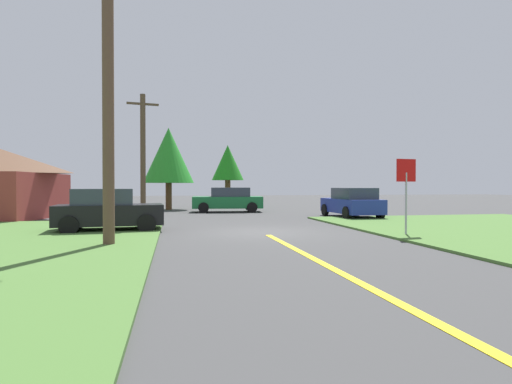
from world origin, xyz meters
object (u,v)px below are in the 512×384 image
car_on_crossroad (352,203)px  utility_pole_near (108,89)px  oak_tree_left (228,163)px  pine_tree_center (169,156)px  car_approaching_junction (228,200)px  utility_pole_mid (143,153)px  stop_sign (406,182)px  parked_car_near_building (108,210)px

car_on_crossroad → utility_pole_near: utility_pole_near is taller
oak_tree_left → pine_tree_center: 6.33m
car_approaching_junction → utility_pole_mid: (-5.29, -2.58, 2.82)m
car_approaching_junction → oak_tree_left: bearing=-92.1°
pine_tree_center → car_approaching_junction: bearing=-40.6°
oak_tree_left → car_on_crossroad: bearing=-69.4°
stop_sign → car_on_crossroad: (1.76, 8.34, -1.07)m
car_approaching_junction → utility_pole_mid: bearing=30.9°
car_on_crossroad → parked_car_near_building: bearing=110.5°
utility_pole_near → pine_tree_center: bearing=85.5°
stop_sign → pine_tree_center: pine_tree_center is taller
car_approaching_junction → utility_pole_near: (-5.36, -15.11, 3.68)m
parked_car_near_building → car_on_crossroad: same height
stop_sign → parked_car_near_building: size_ratio=0.66×
utility_pole_mid → oak_tree_left: size_ratio=1.36×
parked_car_near_building → oak_tree_left: 19.88m
parked_car_near_building → car_on_crossroad: (12.01, 4.80, 0.00)m
car_on_crossroad → oak_tree_left: size_ratio=0.84×
car_approaching_junction → pine_tree_center: 6.03m
parked_car_near_building → utility_pole_mid: size_ratio=0.57×
stop_sign → utility_pole_mid: 15.41m
oak_tree_left → car_approaching_junction: bearing=-97.0°
utility_pole_near → oak_tree_left: utility_pole_near is taller
parked_car_near_building → car_approaching_junction: size_ratio=0.85×
car_approaching_junction → oak_tree_left: oak_tree_left is taller
stop_sign → utility_pole_mid: bearing=-59.6°
car_on_crossroad → stop_sign: bearing=166.8°
utility_pole_near → utility_pole_mid: (0.06, 12.54, -0.86)m
utility_pole_mid → stop_sign: bearing=-51.3°
oak_tree_left → utility_pole_near: bearing=-105.5°
stop_sign → car_on_crossroad: size_ratio=0.61×
pine_tree_center → parked_car_near_building: bearing=-98.2°
car_approaching_junction → utility_pole_near: bearing=75.4°
stop_sign → parked_car_near_building: (-10.25, 3.54, -1.07)m
car_approaching_junction → oak_tree_left: (0.92, 7.44, 2.83)m
car_on_crossroad → car_approaching_junction: bearing=43.0°
stop_sign → car_on_crossroad: stop_sign is taller
parked_car_near_building → utility_pole_near: size_ratio=0.46×
parked_car_near_building → car_on_crossroad: 12.94m
pine_tree_center → oak_tree_left: bearing=40.2°
car_on_crossroad → pine_tree_center: (-9.94, 9.53, 3.12)m
car_on_crossroad → utility_pole_near: bearing=126.8°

